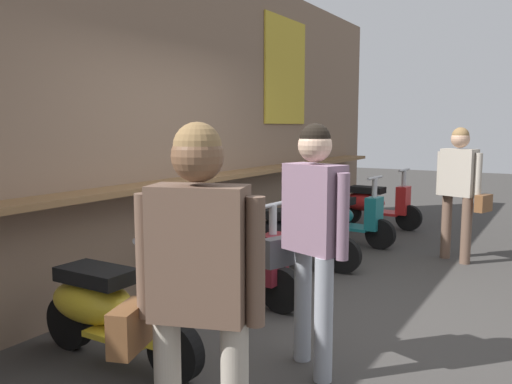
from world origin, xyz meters
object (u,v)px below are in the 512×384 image
scooter_yellow (109,307)px  shopper_passing (312,223)px  shopper_with_handbag (196,277)px  scooter_teal (341,216)px  scooter_maroon (230,260)px  scooter_black (296,234)px  shopper_browsing (460,181)px  scooter_red (374,203)px

scooter_yellow → shopper_passing: (0.60, -1.24, 0.61)m
scooter_yellow → shopper_with_handbag: bearing=-29.2°
shopper_with_handbag → scooter_teal: bearing=176.1°
scooter_yellow → scooter_maroon: 1.50m
scooter_black → shopper_browsing: (1.23, -1.57, 0.59)m
shopper_with_handbag → shopper_browsing: shopper_with_handbag is taller
scooter_yellow → scooter_teal: (4.29, -0.00, 0.00)m
scooter_black → scooter_red: 2.83m
scooter_maroon → scooter_teal: bearing=94.3°
scooter_yellow → scooter_teal: bearing=90.5°
scooter_maroon → shopper_with_handbag: 2.69m
scooter_yellow → shopper_passing: size_ratio=0.85×
scooter_black → shopper_browsing: bearing=36.4°
shopper_with_handbag → shopper_browsing: size_ratio=1.02×
scooter_yellow → shopper_browsing: shopper_browsing is taller
scooter_teal → scooter_red: 1.43m
scooter_yellow → scooter_maroon: (1.50, -0.00, 0.00)m
scooter_yellow → shopper_with_handbag: (-0.76, -1.33, 0.61)m
shopper_browsing → scooter_yellow: bearing=177.0°
scooter_maroon → scooter_teal: (2.79, 0.00, 0.00)m
shopper_browsing → scooter_red: bearing=62.1°
scooter_black → shopper_with_handbag: bearing=-71.7°
shopper_with_handbag → shopper_passing: 1.37m
scooter_teal → scooter_black: bearing=-85.9°
scooter_maroon → shopper_passing: (-0.89, -1.24, 0.61)m
scooter_black → shopper_passing: bearing=-63.2°
scooter_maroon → shopper_passing: 1.65m
scooter_red → shopper_passing: 5.30m
scooter_yellow → shopper_browsing: bearing=69.7°
scooter_maroon → scooter_teal: same height
scooter_black → scooter_red: (2.83, -0.00, 0.00)m
scooter_maroon → scooter_yellow: bearing=-85.7°
scooter_yellow → scooter_teal: same height
scooter_yellow → scooter_black: bearing=90.5°
scooter_red → shopper_with_handbag: (-6.48, -1.33, 0.61)m
scooter_yellow → shopper_with_handbag: 1.65m
scooter_yellow → shopper_passing: shopper_passing is taller
scooter_maroon → scooter_red: (4.22, 0.00, 0.00)m
scooter_black → shopper_with_handbag: size_ratio=0.85×
shopper_browsing → shopper_passing: 3.53m
scooter_maroon → scooter_red: 4.22m
scooter_maroon → shopper_browsing: (2.62, -1.57, 0.59)m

